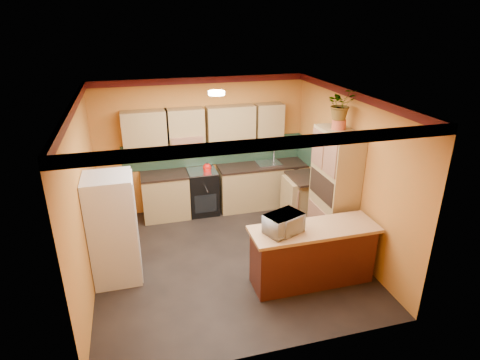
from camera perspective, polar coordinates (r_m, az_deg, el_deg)
name	(u,v)px	position (r m, az deg, el deg)	size (l,w,h in m)	color
room_shell	(223,134)	(6.24, -2.43, 6.59)	(4.24, 4.24, 2.72)	black
base_cabinets_back	(232,189)	(8.31, -1.08, -1.30)	(3.65, 0.60, 0.88)	tan
countertop_back	(232,168)	(8.13, -1.10, 1.66)	(3.65, 0.62, 0.04)	black
stove	(203,192)	(8.19, -5.32, -1.67)	(0.58, 0.58, 0.91)	black
kettle	(207,167)	(7.95, -4.69, 1.85)	(0.17, 0.17, 0.18)	red
sink	(269,163)	(8.33, 4.08, 2.38)	(0.48, 0.40, 0.03)	silver
base_cabinets_right	(305,199)	(7.97, 9.23, -2.71)	(0.60, 0.80, 0.88)	tan
countertop_right	(306,177)	(7.78, 9.44, 0.36)	(0.62, 0.80, 0.04)	black
fridge	(113,229)	(6.28, -17.59, -6.68)	(0.68, 0.66, 1.70)	silver
pantry	(334,190)	(6.94, 13.22, -1.45)	(0.48, 0.90, 2.10)	tan
fern_pot	(339,124)	(6.61, 13.88, 7.70)	(0.22, 0.22, 0.16)	#AF482A
fern	(341,104)	(6.54, 14.15, 10.45)	(0.44, 0.38, 0.49)	tan
breakfast_bar	(312,256)	(6.21, 10.24, -10.65)	(1.80, 0.55, 0.88)	#4C1811
bar_top	(314,229)	(5.97, 10.54, -6.91)	(1.90, 0.65, 0.05)	tan
microwave	(284,223)	(5.71, 6.22, -6.15)	(0.52, 0.35, 0.29)	silver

